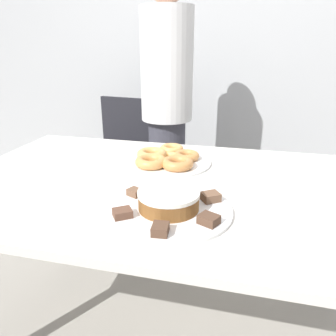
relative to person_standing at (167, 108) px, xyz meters
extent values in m
plane|color=gray|center=(0.20, -0.88, -0.89)|extent=(12.00, 12.00, 0.00)
cube|color=#A8AAAD|center=(0.20, 0.72, 0.41)|extent=(8.00, 0.05, 2.60)
cube|color=silver|center=(0.20, -0.88, -0.13)|extent=(1.62, 1.00, 0.03)
cylinder|color=silver|center=(-0.55, -0.44, -0.52)|extent=(0.06, 0.06, 0.75)
cylinder|color=silver|center=(0.95, -0.44, -0.52)|extent=(0.06, 0.06, 0.75)
cylinder|color=#383842|center=(0.00, 0.00, -0.48)|extent=(0.24, 0.24, 0.82)
cylinder|color=silver|center=(0.00, 0.00, 0.25)|extent=(0.31, 0.31, 0.65)
cylinder|color=black|center=(-0.39, 0.03, -0.88)|extent=(0.44, 0.44, 0.01)
cylinder|color=#262626|center=(-0.39, 0.03, -0.66)|extent=(0.06, 0.06, 0.43)
cube|color=black|center=(-0.39, 0.03, -0.43)|extent=(0.50, 0.50, 0.04)
cube|color=black|center=(-0.36, 0.24, -0.20)|extent=(0.40, 0.09, 0.42)
cylinder|color=white|center=(0.28, -1.09, -0.11)|extent=(0.40, 0.40, 0.01)
cylinder|color=white|center=(0.17, -0.67, -0.11)|extent=(0.38, 0.38, 0.01)
cylinder|color=brown|center=(0.28, -1.09, -0.08)|extent=(0.19, 0.19, 0.05)
cylinder|color=white|center=(0.28, -1.09, -0.05)|extent=(0.19, 0.19, 0.01)
cube|color=brown|center=(0.15, -1.03, -0.09)|extent=(0.06, 0.05, 0.02)
cube|color=brown|center=(0.16, -1.18, -0.09)|extent=(0.07, 0.07, 0.02)
cube|color=#513828|center=(0.29, -1.24, -0.09)|extent=(0.05, 0.06, 0.03)
cube|color=#513828|center=(0.41, -1.16, -0.09)|extent=(0.07, 0.06, 0.03)
cube|color=brown|center=(0.40, -1.01, -0.09)|extent=(0.07, 0.07, 0.03)
cube|color=brown|center=(0.27, -0.95, -0.09)|extent=(0.04, 0.05, 0.02)
torus|color=tan|center=(0.17, -0.67, -0.09)|extent=(0.11, 0.11, 0.03)
torus|color=#C68447|center=(0.25, -0.63, -0.09)|extent=(0.11, 0.11, 0.03)
torus|color=tan|center=(0.16, -0.54, -0.09)|extent=(0.11, 0.11, 0.03)
torus|color=tan|center=(0.09, -0.65, -0.09)|extent=(0.13, 0.13, 0.04)
torus|color=#D18E4C|center=(0.12, -0.75, -0.09)|extent=(0.13, 0.13, 0.04)
torus|color=#C68447|center=(0.23, -0.74, -0.09)|extent=(0.13, 0.13, 0.04)
cube|color=white|center=(0.75, -0.77, -0.11)|extent=(0.14, 0.13, 0.01)
camera|label=1|loc=(0.49, -1.98, 0.38)|focal=35.00mm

